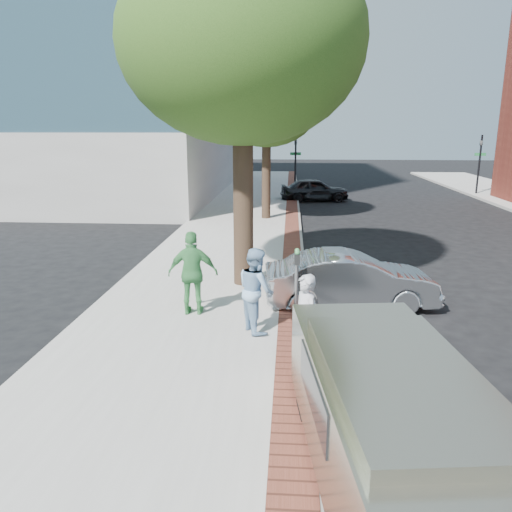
# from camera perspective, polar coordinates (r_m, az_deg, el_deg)

# --- Properties ---
(ground) EXTENTS (120.00, 120.00, 0.00)m
(ground) POSITION_cam_1_polar(r_m,az_deg,el_deg) (11.65, 0.67, -6.63)
(ground) COLOR black
(ground) RESTS_ON ground
(sidewalk) EXTENTS (5.00, 60.00, 0.15)m
(sidewalk) POSITION_cam_1_polar(r_m,az_deg,el_deg) (19.42, -2.38, 2.16)
(sidewalk) COLOR #9E9991
(sidewalk) RESTS_ON ground
(brick_strip) EXTENTS (0.60, 60.00, 0.01)m
(brick_strip) POSITION_cam_1_polar(r_m,az_deg,el_deg) (19.29, 4.13, 2.30)
(brick_strip) COLOR brown
(brick_strip) RESTS_ON sidewalk
(curb) EXTENTS (0.10, 60.00, 0.15)m
(curb) POSITION_cam_1_polar(r_m,az_deg,el_deg) (19.31, 5.16, 2.05)
(curb) COLOR gray
(curb) RESTS_ON ground
(office_base) EXTENTS (18.20, 22.20, 4.00)m
(office_base) POSITION_cam_1_polar(r_m,az_deg,el_deg) (35.64, -18.81, 10.12)
(office_base) COLOR gray
(office_base) RESTS_ON ground
(signal_near) EXTENTS (0.70, 0.15, 3.80)m
(signal_near) POSITION_cam_1_polar(r_m,az_deg,el_deg) (32.92, 4.53, 10.97)
(signal_near) COLOR black
(signal_near) RESTS_ON ground
(signal_far) EXTENTS (0.70, 0.15, 3.80)m
(signal_far) POSITION_cam_1_polar(r_m,az_deg,el_deg) (35.00, 24.19, 9.98)
(signal_far) COLOR black
(signal_far) RESTS_ON ground
(tree_near) EXTENTS (6.00, 6.00, 8.51)m
(tree_near) POSITION_cam_1_polar(r_m,az_deg,el_deg) (12.98, -1.59, 23.22)
(tree_near) COLOR black
(tree_near) RESTS_ON sidewalk
(tree_far) EXTENTS (4.80, 4.80, 7.14)m
(tree_far) POSITION_cam_1_polar(r_m,az_deg,el_deg) (22.92, 1.22, 17.17)
(tree_far) COLOR black
(tree_far) RESTS_ON sidewalk
(parking_meter) EXTENTS (0.12, 0.32, 1.47)m
(parking_meter) POSITION_cam_1_polar(r_m,az_deg,el_deg) (11.00, 4.70, -1.35)
(parking_meter) COLOR gray
(parking_meter) RESTS_ON sidewalk
(person_gray) EXTENTS (0.62, 0.71, 1.64)m
(person_gray) POSITION_cam_1_polar(r_m,az_deg,el_deg) (8.69, 5.60, -7.35)
(person_gray) COLOR #B7B7BD
(person_gray) RESTS_ON sidewalk
(person_officer) EXTENTS (0.97, 1.05, 1.74)m
(person_officer) POSITION_cam_1_polar(r_m,az_deg,el_deg) (10.08, 0.01, -3.88)
(person_officer) COLOR #89B1D4
(person_officer) RESTS_ON sidewalk
(person_green) EXTENTS (1.12, 0.52, 1.87)m
(person_green) POSITION_cam_1_polar(r_m,az_deg,el_deg) (11.07, -7.22, -1.95)
(person_green) COLOR #42924E
(person_green) RESTS_ON sidewalk
(sedan_silver) EXTENTS (4.17, 1.82, 1.33)m
(sedan_silver) POSITION_cam_1_polar(r_m,az_deg,el_deg) (12.09, 10.74, -2.76)
(sedan_silver) COLOR #A5A8AC
(sedan_silver) RESTS_ON ground
(bg_car) EXTENTS (4.16, 2.11, 1.36)m
(bg_car) POSITION_cam_1_polar(r_m,az_deg,el_deg) (29.88, 6.71, 7.55)
(bg_car) COLOR black
(bg_car) RESTS_ON ground
(van) EXTENTS (2.27, 4.74, 1.69)m
(van) POSITION_cam_1_polar(r_m,az_deg,el_deg) (6.37, 14.67, -16.82)
(van) COLOR gray
(van) RESTS_ON ground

